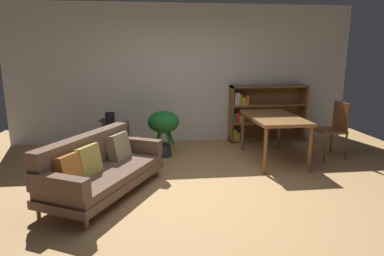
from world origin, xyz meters
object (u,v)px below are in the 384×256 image
media_console (114,141)px  potted_floor_plant (164,125)px  open_laptop (112,123)px  dining_chair_near (334,126)px  desk_speaker (110,121)px  fabric_couch (99,167)px  dining_table (274,121)px  bookshelf (263,113)px

media_console → potted_floor_plant: (0.87, -0.17, 0.30)m
open_laptop → dining_chair_near: 3.88m
desk_speaker → dining_chair_near: 3.81m
open_laptop → dining_chair_near: bearing=-11.2°
fabric_couch → desk_speaker: size_ratio=6.74×
open_laptop → potted_floor_plant: (0.91, -0.39, 0.02)m
desk_speaker → potted_floor_plant: potted_floor_plant is taller
fabric_couch → potted_floor_plant: 1.74m
media_console → dining_chair_near: bearing=-8.1°
media_console → potted_floor_plant: bearing=-11.2°
desk_speaker → dining_table: desk_speaker is taller
open_laptop → dining_chair_near: (3.81, -0.76, 0.00)m
dining_table → open_laptop: bearing=163.2°
desk_speaker → open_laptop: bearing=92.4°
open_laptop → bookshelf: (2.96, 0.50, 0.03)m
desk_speaker → potted_floor_plant: size_ratio=0.35×
media_console → bookshelf: bookshelf is taller
desk_speaker → bookshelf: 3.09m
open_laptop → desk_speaker: 0.43m
desk_speaker → dining_table: bearing=-8.6°
media_console → dining_chair_near: 3.81m
bookshelf → dining_table: bearing=-100.9°
potted_floor_plant → dining_chair_near: dining_chair_near is taller
media_console → dining_chair_near: dining_chair_near is taller
desk_speaker → media_console: bearing=82.2°
potted_floor_plant → bookshelf: 2.24m
desk_speaker → dining_table: 2.73m
media_console → open_laptop: open_laptop is taller
fabric_couch → bookshelf: (2.92, 2.39, 0.21)m
fabric_couch → open_laptop: bearing=91.4°
open_laptop → desk_speaker: bearing=-87.6°
dining_table → bookshelf: size_ratio=0.88×
open_laptop → bookshelf: size_ratio=0.26×
dining_table → desk_speaker: bearing=171.4°
potted_floor_plant → bookshelf: bookshelf is taller
media_console → dining_table: (2.67, -0.60, 0.42)m
fabric_couch → open_laptop: fabric_couch is taller
dining_chair_near → fabric_couch: bearing=-163.3°
fabric_couch → bookshelf: size_ratio=1.23×
open_laptop → fabric_couch: bearing=-88.6°
fabric_couch → dining_table: (2.66, 1.07, 0.32)m
fabric_couch → desk_speaker: desk_speaker is taller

